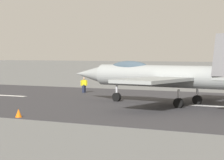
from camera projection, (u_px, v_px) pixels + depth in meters
fighter_jet at (169, 75)px, 39.60m from camera, size 17.48×14.53×5.54m
crew_person at (84, 85)px, 51.95m from camera, size 0.56×0.50×1.61m
marker_cone_mid at (19, 113)px, 31.98m from camera, size 0.44×0.44×0.55m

